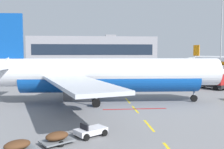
{
  "coord_description": "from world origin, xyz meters",
  "views": [
    {
      "loc": [
        12.15,
        -9.04,
        6.95
      ],
      "look_at": [
        16.08,
        31.6,
        3.51
      ],
      "focal_mm": 41.26,
      "sensor_mm": 36.0,
      "label": 1
    }
  ],
  "objects_px": {
    "fuel_service_truck": "(211,80)",
    "airliner_foreground": "(106,75)",
    "apron_light_mast_far": "(222,20)",
    "baggage_train": "(57,138)",
    "airliner_mid_left": "(215,60)"
  },
  "relations": [
    {
      "from": "airliner_foreground",
      "to": "apron_light_mast_far",
      "type": "height_order",
      "value": "apron_light_mast_far"
    },
    {
      "from": "airliner_foreground",
      "to": "baggage_train",
      "type": "distance_m",
      "value": 17.11
    },
    {
      "from": "airliner_foreground",
      "to": "fuel_service_truck",
      "type": "xyz_separation_m",
      "value": [
        21.22,
        12.03,
        -2.3
      ]
    },
    {
      "from": "fuel_service_truck",
      "to": "apron_light_mast_far",
      "type": "xyz_separation_m",
      "value": [
        18.38,
        30.66,
        15.76
      ]
    },
    {
      "from": "airliner_foreground",
      "to": "fuel_service_truck",
      "type": "relative_size",
      "value": 4.72
    },
    {
      "from": "airliner_mid_left",
      "to": "baggage_train",
      "type": "distance_m",
      "value": 112.06
    },
    {
      "from": "fuel_service_truck",
      "to": "airliner_foreground",
      "type": "bearing_deg",
      "value": -150.45
    },
    {
      "from": "apron_light_mast_far",
      "to": "fuel_service_truck",
      "type": "bearing_deg",
      "value": -120.94
    },
    {
      "from": "airliner_foreground",
      "to": "fuel_service_truck",
      "type": "bearing_deg",
      "value": 29.55
    },
    {
      "from": "airliner_foreground",
      "to": "airliner_mid_left",
      "type": "bearing_deg",
      "value": 54.22
    },
    {
      "from": "apron_light_mast_far",
      "to": "airliner_foreground",
      "type": "bearing_deg",
      "value": -132.85
    },
    {
      "from": "baggage_train",
      "to": "apron_light_mast_far",
      "type": "xyz_separation_m",
      "value": [
        44.54,
        58.71,
        16.88
      ]
    },
    {
      "from": "airliner_foreground",
      "to": "baggage_train",
      "type": "relative_size",
      "value": 4.36
    },
    {
      "from": "baggage_train",
      "to": "apron_light_mast_far",
      "type": "distance_m",
      "value": 75.6
    },
    {
      "from": "fuel_service_truck",
      "to": "airliner_mid_left",
      "type": "bearing_deg",
      "value": 62.08
    }
  ]
}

